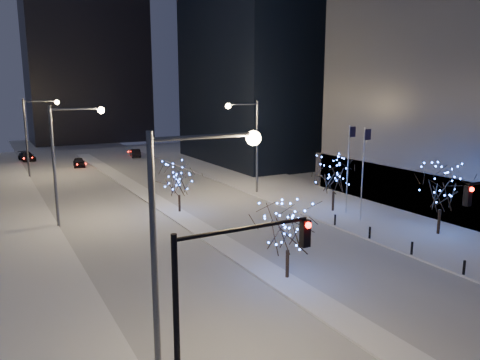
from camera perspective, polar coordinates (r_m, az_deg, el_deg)
ground at (r=22.79m, az=18.23°, el=-19.44°), size 160.00×160.00×0.00m
road at (r=51.51m, az=-11.43°, el=-1.80°), size 20.00×130.00×0.02m
median at (r=46.87m, az=-9.57°, el=-2.94°), size 2.00×80.00×0.15m
east_sidewalk at (r=45.91m, az=12.84°, el=-3.37°), size 10.00×90.00×0.15m
west_sidewalk at (r=34.89m, az=-26.18°, el=-8.94°), size 8.00×90.00×0.15m
horizon_block at (r=107.47m, az=-18.32°, el=15.78°), size 24.00×14.00×42.00m
street_lamp_w_near at (r=16.84m, az=-7.09°, el=-5.81°), size 4.40×0.56×10.00m
street_lamp_w_mid at (r=40.72m, az=-20.39°, el=3.58°), size 4.40×0.56×10.00m
street_lamp_w_far at (r=65.44m, az=-23.78°, el=5.96°), size 4.40×0.56×10.00m
street_lamp_east at (r=49.94m, az=1.20°, el=5.51°), size 3.90×0.56×10.00m
traffic_signal_west at (r=15.93m, az=-2.45°, el=-13.45°), size 5.26×0.43×7.00m
flagpoles at (r=41.88m, az=13.94°, el=1.80°), size 1.35×2.60×8.00m
bollards at (r=35.67m, az=17.79°, el=-6.98°), size 0.16×12.16×0.90m
car_near at (r=72.30m, az=-19.04°, el=2.05°), size 2.06×4.08×1.33m
car_mid at (r=80.12m, az=-12.66°, el=3.24°), size 2.11×4.31×1.36m
car_far at (r=81.45m, az=-24.55°, el=2.62°), size 2.57×4.94×1.37m
holiday_tree_median_near at (r=27.95m, az=5.88°, el=-5.75°), size 4.90×4.90×4.87m
holiday_tree_median_far at (r=43.08m, az=-7.47°, el=-0.08°), size 3.73×3.73×4.52m
holiday_tree_plaza_near at (r=39.22m, az=23.38°, el=-1.07°), size 4.59×4.59×5.47m
holiday_tree_plaza_far at (r=43.79m, az=11.40°, el=0.44°), size 5.09×5.09×4.97m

